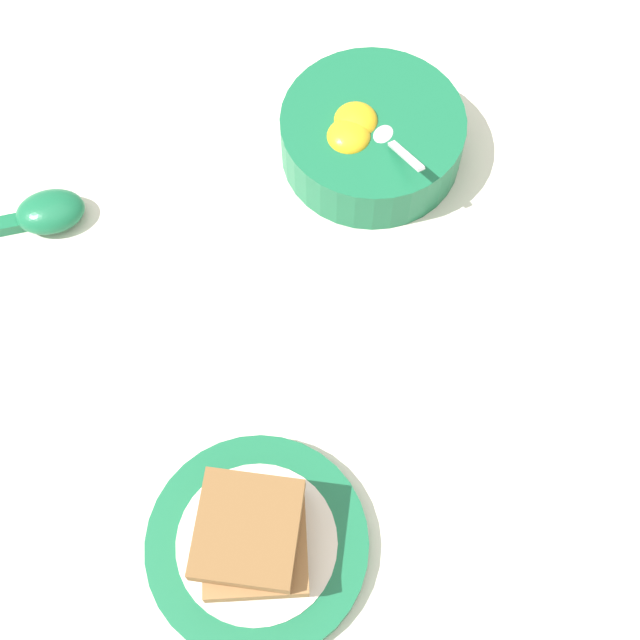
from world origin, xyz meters
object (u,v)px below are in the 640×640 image
egg_bowl (371,136)px  soup_spoon (38,215)px  toast_sandwich (253,537)px  toast_plate (257,545)px

egg_bowl → soup_spoon: egg_bowl is taller
toast_sandwich → soup_spoon: size_ratio=0.90×
soup_spoon → toast_plate: bearing=69.5°
egg_bowl → toast_sandwich: size_ratio=1.52×
toast_plate → soup_spoon: bearing=-110.5°
egg_bowl → toast_sandwich: bearing=19.7°
toast_plate → toast_sandwich: (0.00, -0.00, 0.04)m
toast_plate → soup_spoon: size_ratio=1.38×
soup_spoon → toast_sandwich: bearing=69.2°
egg_bowl → toast_sandwich: (0.37, 0.13, 0.01)m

